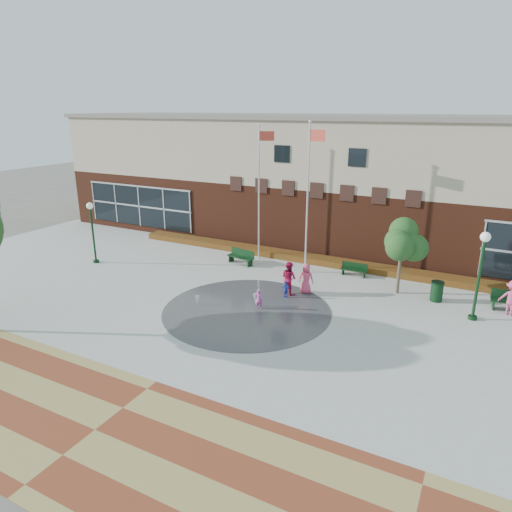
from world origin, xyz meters
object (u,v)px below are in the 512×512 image
at_px(bench_left, 241,259).
at_px(child_splash, 259,299).
at_px(trash_can, 437,291).
at_px(flagpole_right, 309,191).
at_px(flagpole_left, 260,186).

height_order(bench_left, child_splash, child_splash).
bearing_deg(trash_can, bench_left, 177.78).
bearing_deg(flagpole_right, child_splash, -76.36).
height_order(flagpole_right, child_splash, flagpole_right).
bearing_deg(trash_can, child_splash, -146.38).
distance_m(flagpole_right, bench_left, 6.44).
bearing_deg(flagpole_left, flagpole_right, -37.77).
bearing_deg(child_splash, flagpole_right, -96.95).
xyz_separation_m(trash_can, child_splash, (-7.80, -5.18, -0.02)).
xyz_separation_m(flagpole_left, child_splash, (3.63, -7.18, -4.35)).
bearing_deg(flagpole_left, bench_left, -132.66).
bearing_deg(bench_left, flagpole_right, 17.21).
distance_m(flagpole_left, trash_can, 12.39).
distance_m(flagpole_right, child_splash, 7.59).
bearing_deg(flagpole_left, trash_can, -31.72).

